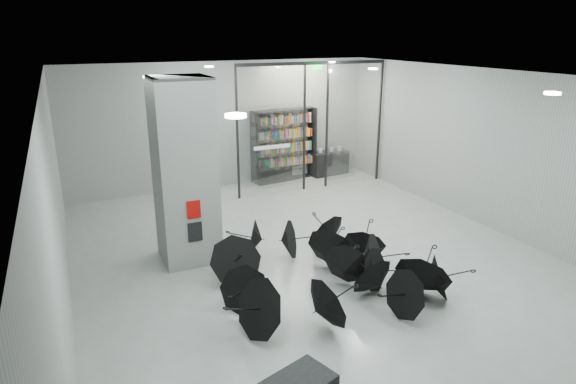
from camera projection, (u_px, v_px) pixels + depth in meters
name	position (u px, v px, depth m)	size (l,w,h in m)	color
room	(334.00, 141.00, 9.57)	(14.00, 14.02, 4.01)	gray
column	(185.00, 172.00, 10.57)	(1.20, 1.20, 4.00)	slate
fire_cabinet	(194.00, 210.00, 10.23)	(0.28, 0.04, 0.38)	#A50A07
info_panel	(195.00, 232.00, 10.38)	(0.30, 0.03, 0.42)	black
exit_sign	(317.00, 68.00, 14.80)	(0.30, 0.06, 0.15)	#0CE533
glass_partition	(313.00, 121.00, 15.48)	(5.06, 0.08, 4.00)	silver
bookshelf	(284.00, 145.00, 16.69)	(2.20, 0.44, 2.42)	black
shop_counter	(329.00, 163.00, 17.58)	(1.38, 0.55, 0.83)	black
umbrella_cluster	(333.00, 275.00, 9.70)	(4.61, 4.49, 1.31)	black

